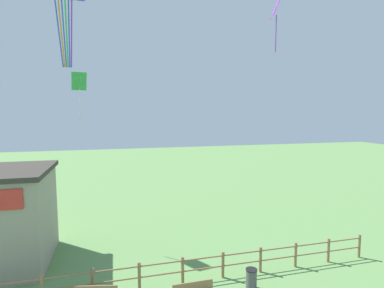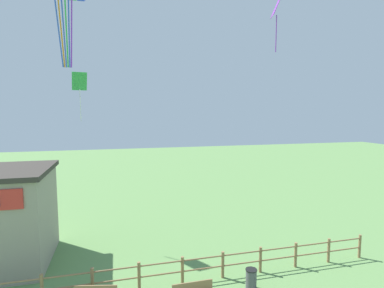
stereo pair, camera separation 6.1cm
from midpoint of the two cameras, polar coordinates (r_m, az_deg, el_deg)
The scene contains 4 objects.
wooden_fence at distance 14.81m, azimuth 2.23°, elevation -22.16°, with size 17.52×0.14×1.26m.
trash_bin at distance 14.59m, azimuth 11.33°, elevation -23.89°, with size 0.51×0.51×0.89m.
kite_purple_streamer at distance 18.51m, azimuth 15.95°, elevation 23.38°, with size 0.77×1.07×3.12m.
kite_green_diamond at distance 19.31m, azimuth -20.53°, elevation 10.30°, with size 0.94×0.75×2.88m.
Camera 2 is at (-3.77, -5.24, 7.69)m, focal length 28.00 mm.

